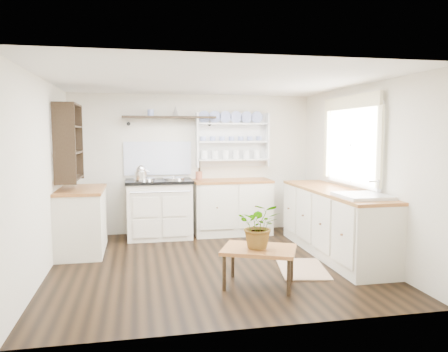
% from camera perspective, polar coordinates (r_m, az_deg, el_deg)
% --- Properties ---
extents(floor, '(4.00, 3.80, 0.01)m').
position_cam_1_polar(floor, '(5.70, -1.46, -11.36)').
color(floor, black).
rests_on(floor, ground).
extents(wall_back, '(4.00, 0.02, 2.30)m').
position_cam_1_polar(wall_back, '(7.35, -4.02, 1.60)').
color(wall_back, beige).
rests_on(wall_back, ground).
extents(wall_right, '(0.02, 3.80, 2.30)m').
position_cam_1_polar(wall_right, '(6.14, 17.24, 0.56)').
color(wall_right, beige).
rests_on(wall_right, ground).
extents(wall_left, '(0.02, 3.80, 2.30)m').
position_cam_1_polar(wall_left, '(5.50, -22.48, -0.17)').
color(wall_left, beige).
rests_on(wall_left, ground).
extents(ceiling, '(4.00, 3.80, 0.01)m').
position_cam_1_polar(ceiling, '(5.49, -1.52, 12.27)').
color(ceiling, white).
rests_on(ceiling, wall_back).
extents(window, '(0.08, 1.55, 1.22)m').
position_cam_1_polar(window, '(6.23, 16.28, 4.48)').
color(window, white).
rests_on(window, wall_right).
extents(aga_cooker, '(1.04, 0.72, 0.96)m').
position_cam_1_polar(aga_cooker, '(7.05, -8.44, -4.16)').
color(aga_cooker, silver).
rests_on(aga_cooker, floor).
extents(back_cabinets, '(1.27, 0.63, 0.90)m').
position_cam_1_polar(back_cabinets, '(7.24, 1.05, -3.95)').
color(back_cabinets, '#EEE7CD').
rests_on(back_cabinets, floor).
extents(right_cabinets, '(0.62, 2.43, 0.90)m').
position_cam_1_polar(right_cabinets, '(6.19, 14.15, -5.77)').
color(right_cabinets, '#EEE7CD').
rests_on(right_cabinets, floor).
extents(belfast_sink, '(0.55, 0.60, 0.45)m').
position_cam_1_polar(belfast_sink, '(5.47, 17.62, -3.73)').
color(belfast_sink, white).
rests_on(belfast_sink, right_cabinets).
extents(left_cabinets, '(0.62, 1.13, 0.90)m').
position_cam_1_polar(left_cabinets, '(6.43, -18.07, -5.45)').
color(left_cabinets, '#EEE7CD').
rests_on(left_cabinets, floor).
extents(plate_rack, '(1.20, 0.22, 0.90)m').
position_cam_1_polar(plate_rack, '(7.40, 1.01, 4.78)').
color(plate_rack, white).
rests_on(plate_rack, wall_back).
extents(high_shelf, '(1.50, 0.29, 0.16)m').
position_cam_1_polar(high_shelf, '(7.17, -7.13, 7.54)').
color(high_shelf, black).
rests_on(high_shelf, wall_back).
extents(left_shelving, '(0.28, 0.80, 1.05)m').
position_cam_1_polar(left_shelving, '(6.34, -19.63, 4.26)').
color(left_shelving, black).
rests_on(left_shelving, wall_left).
extents(kettle, '(0.19, 0.19, 0.23)m').
position_cam_1_polar(kettle, '(6.85, -10.79, 0.36)').
color(kettle, silver).
rests_on(kettle, aga_cooker).
extents(utensil_crock, '(0.11, 0.11, 0.13)m').
position_cam_1_polar(utensil_crock, '(7.15, -3.30, 0.08)').
color(utensil_crock, '#985238').
rests_on(utensil_crock, back_cabinets).
extents(center_table, '(0.94, 0.82, 0.42)m').
position_cam_1_polar(center_table, '(4.83, 4.61, -9.88)').
color(center_table, brown).
rests_on(center_table, floor).
extents(potted_plant, '(0.54, 0.50, 0.50)m').
position_cam_1_polar(potted_plant, '(4.76, 4.64, -6.46)').
color(potted_plant, '#3F7233').
rests_on(potted_plant, center_table).
extents(floor_rug, '(0.70, 0.94, 0.02)m').
position_cam_1_polar(floor_rug, '(5.55, 10.20, -11.85)').
color(floor_rug, '#906F54').
rests_on(floor_rug, floor).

